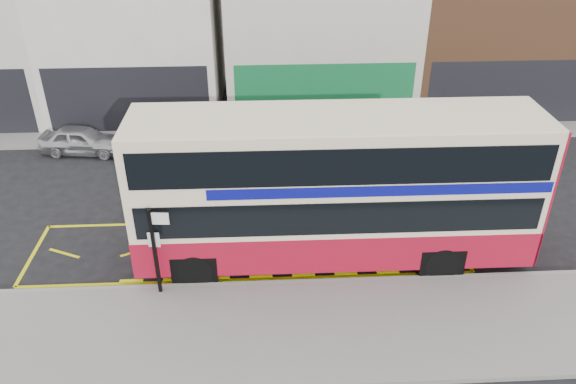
{
  "coord_description": "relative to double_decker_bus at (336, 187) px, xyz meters",
  "views": [
    {
      "loc": [
        0.52,
        -13.51,
        11.0
      ],
      "look_at": [
        1.33,
        2.0,
        1.87
      ],
      "focal_mm": 35.0,
      "sensor_mm": 36.0,
      "label": 1
    }
  ],
  "objects": [
    {
      "name": "ground",
      "position": [
        -2.75,
        -1.06,
        -2.54
      ],
      "size": [
        120.0,
        120.0,
        0.0
      ],
      "primitive_type": "plane",
      "color": "black",
      "rests_on": "ground"
    },
    {
      "name": "pavement",
      "position": [
        -2.75,
        -3.36,
        -2.47
      ],
      "size": [
        40.0,
        4.0,
        0.15
      ],
      "primitive_type": "cube",
      "color": "gray",
      "rests_on": "ground"
    },
    {
      "name": "kerb",
      "position": [
        -2.75,
        -1.44,
        -2.47
      ],
      "size": [
        40.0,
        0.15,
        0.15
      ],
      "primitive_type": "cube",
      "color": "gray",
      "rests_on": "ground"
    },
    {
      "name": "far_pavement",
      "position": [
        -2.75,
        9.94,
        -2.47
      ],
      "size": [
        50.0,
        3.0,
        0.15
      ],
      "primitive_type": "cube",
      "color": "gray",
      "rests_on": "ground"
    },
    {
      "name": "road_markings",
      "position": [
        -2.75,
        0.54,
        -2.54
      ],
      "size": [
        14.0,
        3.4,
        0.01
      ],
      "primitive_type": null,
      "color": "yellow",
      "rests_on": "ground"
    },
    {
      "name": "terrace_green_shop",
      "position": [
        0.75,
        13.92,
        2.53
      ],
      "size": [
        9.0,
        8.01,
        11.3
      ],
      "color": "beige",
      "rests_on": "ground"
    },
    {
      "name": "terrace_right",
      "position": [
        9.75,
        13.92,
        2.03
      ],
      "size": [
        9.0,
        8.01,
        10.3
      ],
      "color": "brown",
      "rests_on": "ground"
    },
    {
      "name": "double_decker_bus",
      "position": [
        0.0,
        0.0,
        0.0
      ],
      "size": [
        12.11,
        2.86,
        4.83
      ],
      "rotation": [
        0.0,
        0.0,
        -0.01
      ],
      "color": "#FBE9BF",
      "rests_on": "ground"
    },
    {
      "name": "bus_stop_post",
      "position": [
        -5.24,
        -1.68,
        -0.68
      ],
      "size": [
        0.7,
        0.15,
        2.84
      ],
      "rotation": [
        0.0,
        0.0,
        -0.08
      ],
      "color": "black",
      "rests_on": "pavement"
    },
    {
      "name": "car_silver",
      "position": [
        -10.01,
        7.98,
        -1.93
      ],
      "size": [
        3.73,
        1.88,
        1.22
      ],
      "primitive_type": "imported",
      "rotation": [
        0.0,
        0.0,
        1.44
      ],
      "color": "#B8B8BD",
      "rests_on": "ground"
    },
    {
      "name": "car_grey",
      "position": [
        -5.96,
        8.09,
        -1.85
      ],
      "size": [
        4.43,
        2.33,
        1.39
      ],
      "primitive_type": "imported",
      "rotation": [
        0.0,
        0.0,
        1.78
      ],
      "color": "#43464B",
      "rests_on": "ground"
    },
    {
      "name": "car_white",
      "position": [
        5.0,
        8.35,
        -1.92
      ],
      "size": [
        4.53,
        2.61,
        1.24
      ],
      "primitive_type": "imported",
      "rotation": [
        0.0,
        0.0,
        1.35
      ],
      "color": "#BDBDBD",
      "rests_on": "ground"
    },
    {
      "name": "street_tree_right",
      "position": [
        1.24,
        10.93,
        1.24
      ],
      "size": [
        2.57,
        2.57,
        5.55
      ],
      "color": "#312516",
      "rests_on": "ground"
    }
  ]
}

